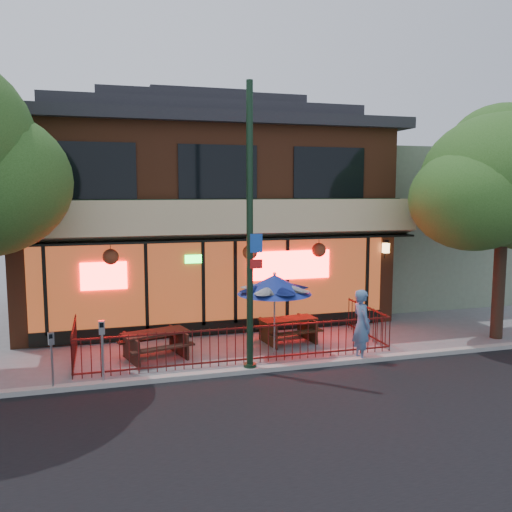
{
  "coord_description": "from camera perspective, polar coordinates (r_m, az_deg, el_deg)",
  "views": [
    {
      "loc": [
        -3.42,
        -12.88,
        4.47
      ],
      "look_at": [
        0.84,
        2.0,
        2.57
      ],
      "focal_mm": 38.0,
      "sensor_mm": 36.0,
      "label": 1
    }
  ],
  "objects": [
    {
      "name": "neighbor_building",
      "position": [
        24.08,
        15.13,
        3.27
      ],
      "size": [
        6.0,
        7.0,
        6.0
      ],
      "primitive_type": "cube",
      "color": "gray",
      "rests_on": "ground"
    },
    {
      "name": "pedestrian",
      "position": [
        14.54,
        11.07,
        -7.15
      ],
      "size": [
        0.46,
        0.69,
        1.89
      ],
      "primitive_type": "imported",
      "rotation": [
        0.0,
        0.0,
        1.57
      ],
      "color": "#4E709C",
      "rests_on": "ground"
    },
    {
      "name": "parking_meter_near",
      "position": [
        12.95,
        -15.88,
        -8.68
      ],
      "size": [
        0.14,
        0.12,
        1.52
      ],
      "color": "#97989F",
      "rests_on": "ground"
    },
    {
      "name": "asphalt_street",
      "position": [
        8.89,
        9.81,
        -23.28
      ],
      "size": [
        80.0,
        11.0,
        0.0
      ],
      "primitive_type": "cube",
      "color": "black",
      "rests_on": "ground"
    },
    {
      "name": "patio_fence",
      "position": [
        14.34,
        -1.61,
        -8.52
      ],
      "size": [
        8.44,
        2.62,
        1.0
      ],
      "color": "#4C1210",
      "rests_on": "ground"
    },
    {
      "name": "curb",
      "position": [
        13.58,
        -0.53,
        -11.94
      ],
      "size": [
        80.0,
        0.25,
        0.12
      ],
      "primitive_type": "cube",
      "color": "#999993",
      "rests_on": "ground"
    },
    {
      "name": "parking_meter_far",
      "position": [
        12.96,
        -20.72,
        -9.39
      ],
      "size": [
        0.14,
        0.13,
        1.35
      ],
      "color": "gray",
      "rests_on": "ground"
    },
    {
      "name": "patio_umbrella",
      "position": [
        14.52,
        1.96,
        -3.01
      ],
      "size": [
        2.0,
        1.99,
        2.28
      ],
      "color": "gray",
      "rests_on": "ground"
    },
    {
      "name": "street_light",
      "position": [
        13.01,
        -0.64,
        1.18
      ],
      "size": [
        0.43,
        0.32,
        7.0
      ],
      "color": "black",
      "rests_on": "ground"
    },
    {
      "name": "restaurant_building",
      "position": [
        20.29,
        -6.3,
        6.0
      ],
      "size": [
        12.96,
        9.49,
        8.05
      ],
      "color": "brown",
      "rests_on": "ground"
    },
    {
      "name": "street_tree_right",
      "position": [
        17.69,
        24.66,
        7.96
      ],
      "size": [
        4.8,
        4.8,
        7.02
      ],
      "color": "#322019",
      "rests_on": "ground"
    },
    {
      "name": "picnic_table_right",
      "position": [
        16.08,
        3.39,
        -7.42
      ],
      "size": [
        1.81,
        1.47,
        0.71
      ],
      "color": "#2F2010",
      "rests_on": "ground"
    },
    {
      "name": "ground",
      "position": [
        14.06,
        -1.08,
        -11.53
      ],
      "size": [
        80.0,
        80.0,
        0.0
      ],
      "primitive_type": "plane",
      "color": "gray",
      "rests_on": "ground"
    },
    {
      "name": "picnic_table_left",
      "position": [
        14.77,
        -10.54,
        -8.78
      ],
      "size": [
        2.0,
        1.72,
        0.73
      ],
      "color": "#331912",
      "rests_on": "ground"
    }
  ]
}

